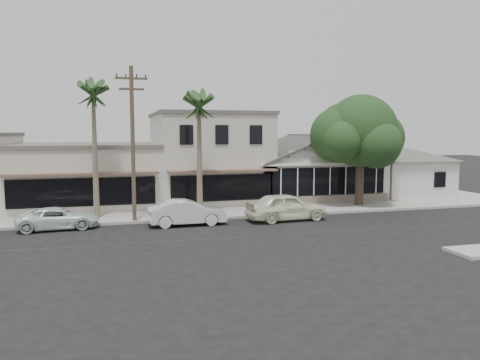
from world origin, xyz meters
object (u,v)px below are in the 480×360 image
object	(u,v)px
car_2	(58,218)
shade_tree	(358,133)
utility_pole	(133,141)
car_0	(286,207)
car_1	(187,212)

from	to	relation	value
car_2	shade_tree	bearing A→B (deg)	-86.44
car_2	utility_pole	bearing A→B (deg)	-85.02
utility_pole	car_2	distance (m)	5.90
car_2	car_0	bearing A→B (deg)	-98.45
utility_pole	shade_tree	distance (m)	15.73
shade_tree	car_1	bearing A→B (deg)	-164.37
car_1	shade_tree	size ratio (longest dim) A/B	0.56
shade_tree	utility_pole	bearing A→B (deg)	-172.24
utility_pole	shade_tree	bearing A→B (deg)	7.76
shade_tree	car_2	bearing A→B (deg)	-171.86
car_0	car_1	size ratio (longest dim) A/B	1.10
utility_pole	car_0	xyz separation A→B (m)	(8.82, -1.57, -3.96)
car_0	car_2	xyz separation A→B (m)	(-12.92, 0.88, -0.23)
car_1	shade_tree	world-z (taller)	shade_tree
car_1	shade_tree	distance (m)	13.94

